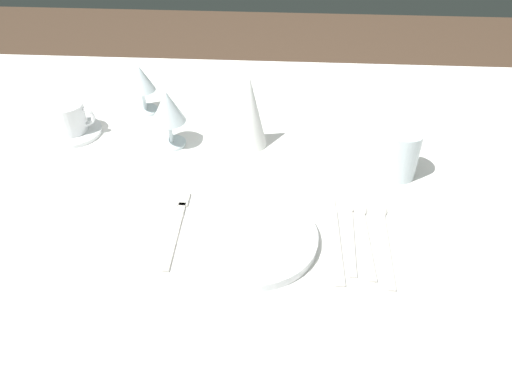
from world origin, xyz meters
The scene contains 14 objects.
ground_plane centered at (0.00, 0.00, 0.00)m, with size 6.00×6.00×0.00m, color #4C3828.
dining_table centered at (0.00, 0.00, 0.66)m, with size 1.80×1.11×0.74m.
dinner_plate centered at (-0.03, -0.22, 0.75)m, with size 0.24×0.24×0.02m, color white.
fork_outer centered at (-0.17, -0.19, 0.74)m, with size 0.02×0.21×0.00m.
dinner_knife centered at (0.13, -0.21, 0.74)m, with size 0.02×0.24×0.00m.
spoon_soup centered at (0.16, -0.17, 0.74)m, with size 0.03×0.21×0.01m.
spoon_dessert centered at (0.18, -0.18, 0.74)m, with size 0.03×0.21×0.01m.
spoon_tea centered at (0.22, -0.18, 0.74)m, with size 0.03×0.23×0.01m.
saucer_left centered at (-0.48, 0.12, 0.74)m, with size 0.14×0.14×0.01m, color white.
coffee_cup_left centered at (-0.48, 0.12, 0.79)m, with size 0.10×0.08×0.07m.
wine_glass_centre centered at (-0.24, 0.09, 0.84)m, with size 0.08×0.08×0.14m.
wine_glass_left centered at (-0.33, 0.24, 0.83)m, with size 0.07×0.07×0.13m.
drink_tumbler centered at (0.27, 0.01, 0.79)m, with size 0.07×0.07×0.11m.
napkin_folded centered at (-0.05, 0.10, 0.83)m, with size 0.08×0.08×0.17m, color white.
Camera 1 is at (0.02, -0.88, 1.41)m, focal length 35.28 mm.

